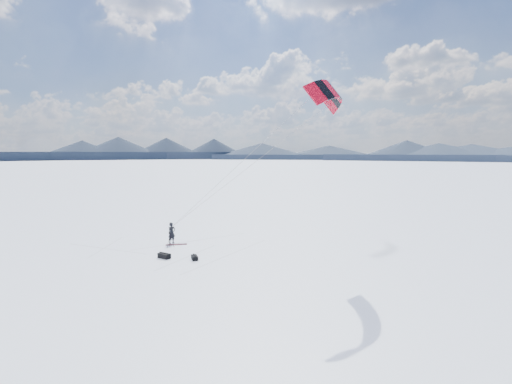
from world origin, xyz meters
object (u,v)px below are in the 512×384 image
Objects in this scene: snowkiter at (172,243)px; gear_bag_b at (195,258)px; tripod at (170,238)px; gear_bag_a at (164,256)px; snowboard at (176,244)px.

gear_bag_b is at bearing -102.73° from snowkiter.
gear_bag_a is (1.82, -2.25, -0.56)m from tripod.
snowboard is 3.64m from gear_bag_a.
gear_bag_a is at bearing -82.05° from tripod.
snowboard is at bearing -86.66° from snowkiter.
tripod reaches higher than gear_bag_b.
snowboard is (0.60, -0.11, 0.02)m from snowkiter.
snowkiter is 1.40m from tripod.
snowboard is at bearing 71.05° from tripod.
tripod is 4.05m from gear_bag_b.
gear_bag_b is (1.95, 0.89, -0.03)m from gear_bag_a.
snowkiter is 2.05× the size of gear_bag_b.
gear_bag_b is at bearing -73.12° from snowboard.
gear_bag_b is (3.94, -2.15, 0.13)m from snowboard.
gear_bag_b reaches higher than snowboard.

